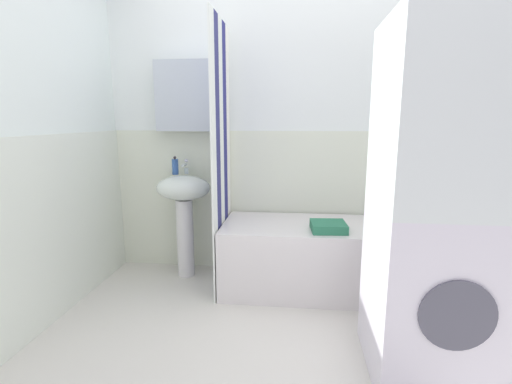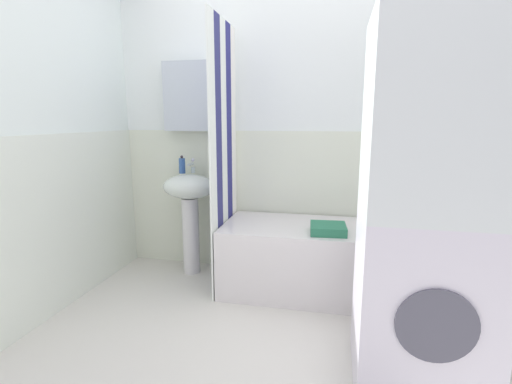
% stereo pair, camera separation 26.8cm
% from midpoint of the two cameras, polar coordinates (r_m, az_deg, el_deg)
% --- Properties ---
extents(ground_plane, '(4.80, 5.60, 0.04)m').
position_cam_midpoint_polar(ground_plane, '(2.26, 6.80, -24.59)').
color(ground_plane, silver).
extents(wall_back_tiled, '(3.60, 0.18, 2.40)m').
position_cam_midpoint_polar(wall_back_tiled, '(3.11, 8.52, 8.09)').
color(wall_back_tiled, white).
rests_on(wall_back_tiled, ground_plane).
extents(wall_left_tiled, '(0.07, 1.81, 2.40)m').
position_cam_midpoint_polar(wall_left_tiled, '(2.78, -26.23, 6.29)').
color(wall_left_tiled, white).
rests_on(wall_left_tiled, ground_plane).
extents(sink, '(0.44, 0.34, 0.85)m').
position_cam_midpoint_polar(sink, '(3.12, -7.72, -1.48)').
color(sink, silver).
rests_on(sink, ground_plane).
extents(faucet, '(0.03, 0.12, 0.12)m').
position_cam_midpoint_polar(faucet, '(3.15, -7.34, 3.95)').
color(faucet, silver).
rests_on(faucet, sink).
extents(soap_dispenser, '(0.05, 0.05, 0.15)m').
position_cam_midpoint_polar(soap_dispenser, '(3.15, -8.87, 4.02)').
color(soap_dispenser, '#305598').
rests_on(soap_dispenser, sink).
extents(bathtub, '(1.57, 0.66, 0.52)m').
position_cam_midpoint_polar(bathtub, '(2.91, 13.61, -10.10)').
color(bathtub, silver).
rests_on(bathtub, ground_plane).
extents(shower_curtain, '(0.01, 0.66, 2.00)m').
position_cam_midpoint_polar(shower_curtain, '(2.82, -2.21, 5.08)').
color(shower_curtain, white).
rests_on(shower_curtain, ground_plane).
extents(lotion_bottle, '(0.06, 0.06, 0.20)m').
position_cam_midpoint_polar(lotion_bottle, '(3.15, 26.37, -2.66)').
color(lotion_bottle, '#1C805D').
rests_on(lotion_bottle, bathtub).
extents(conditioner_bottle, '(0.06, 0.06, 0.15)m').
position_cam_midpoint_polar(conditioner_bottle, '(3.13, 24.35, -2.97)').
color(conditioner_bottle, '#2C282A').
rests_on(conditioner_bottle, bathtub).
extents(towel_folded, '(0.26, 0.25, 0.06)m').
position_cam_midpoint_polar(towel_folded, '(2.67, 13.84, -5.52)').
color(towel_folded, '#2C7453').
rests_on(towel_folded, bathtub).
extents(washer_dryer_stack, '(0.58, 0.64, 1.75)m').
position_cam_midpoint_polar(washer_dryer_stack, '(1.94, 28.33, -2.69)').
color(washer_dryer_stack, white).
rests_on(washer_dryer_stack, ground_plane).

